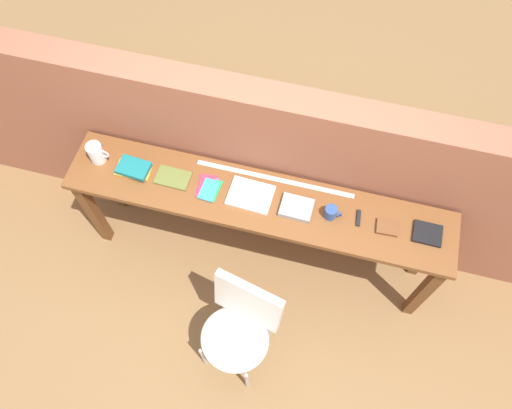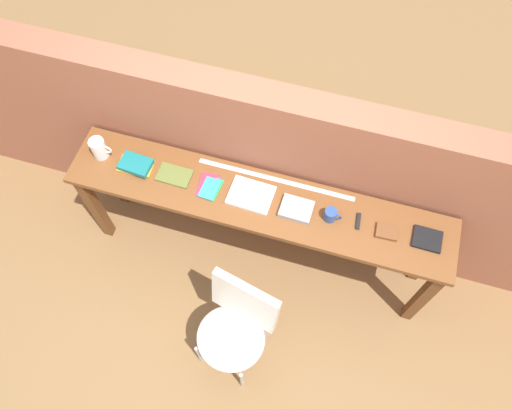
% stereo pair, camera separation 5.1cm
% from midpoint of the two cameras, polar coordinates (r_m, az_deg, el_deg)
% --- Properties ---
extents(ground_plane, '(40.00, 40.00, 0.00)m').
position_cam_midpoint_polar(ground_plane, '(3.84, -1.33, -9.51)').
color(ground_plane, olive).
extents(brick_wall_back, '(6.00, 0.20, 1.49)m').
position_cam_midpoint_polar(brick_wall_back, '(3.42, 1.20, 4.38)').
color(brick_wall_back, '#9E5B42').
rests_on(brick_wall_back, ground).
extents(sideboard, '(2.50, 0.44, 0.88)m').
position_cam_midpoint_polar(sideboard, '(3.27, -0.23, -0.56)').
color(sideboard, brown).
rests_on(sideboard, ground).
extents(chair_white_moulded, '(0.53, 0.54, 0.89)m').
position_cam_midpoint_polar(chair_white_moulded, '(3.22, -2.37, -13.75)').
color(chair_white_moulded, silver).
rests_on(chair_white_moulded, ground).
extents(pitcher_white, '(0.14, 0.10, 0.18)m').
position_cam_midpoint_polar(pitcher_white, '(3.40, -18.21, 5.62)').
color(pitcher_white, white).
rests_on(pitcher_white, sideboard).
extents(book_stack_leftmost, '(0.24, 0.15, 0.05)m').
position_cam_midpoint_polar(book_stack_leftmost, '(3.33, -14.22, 3.99)').
color(book_stack_leftmost, gold).
rests_on(book_stack_leftmost, sideboard).
extents(magazine_cycling, '(0.22, 0.15, 0.02)m').
position_cam_midpoint_polar(magazine_cycling, '(3.26, -9.91, 3.02)').
color(magazine_cycling, olive).
rests_on(magazine_cycling, sideboard).
extents(pamphlet_pile_colourful, '(0.16, 0.20, 0.01)m').
position_cam_midpoint_polar(pamphlet_pile_colourful, '(3.19, -5.95, 1.88)').
color(pamphlet_pile_colourful, purple).
rests_on(pamphlet_pile_colourful, sideboard).
extents(book_open_centre, '(0.29, 0.22, 0.02)m').
position_cam_midpoint_polar(book_open_centre, '(3.14, -1.09, 1.06)').
color(book_open_centre, white).
rests_on(book_open_centre, sideboard).
extents(book_grey_hardcover, '(0.20, 0.16, 0.04)m').
position_cam_midpoint_polar(book_grey_hardcover, '(3.10, 4.18, -0.38)').
color(book_grey_hardcover, '#9E9EA3').
rests_on(book_grey_hardcover, sideboard).
extents(mug, '(0.11, 0.08, 0.09)m').
position_cam_midpoint_polar(mug, '(3.08, 8.10, -0.92)').
color(mug, '#2D4C8C').
rests_on(mug, sideboard).
extents(multitool_folded, '(0.03, 0.11, 0.02)m').
position_cam_midpoint_polar(multitool_folded, '(3.13, 11.17, -1.53)').
color(multitool_folded, black).
rests_on(multitool_folded, sideboard).
extents(leather_journal_brown, '(0.13, 0.11, 0.02)m').
position_cam_midpoint_polar(leather_journal_brown, '(3.14, 14.31, -2.57)').
color(leather_journal_brown, brown).
rests_on(leather_journal_brown, sideboard).
extents(book_repair_rightmost, '(0.17, 0.15, 0.02)m').
position_cam_midpoint_polar(book_repair_rightmost, '(3.19, 18.58, -3.18)').
color(book_repair_rightmost, black).
rests_on(book_repair_rightmost, sideboard).
extents(ruler_metal_back_edge, '(1.04, 0.03, 0.00)m').
position_cam_midpoint_polar(ruler_metal_back_edge, '(3.21, 1.67, 2.94)').
color(ruler_metal_back_edge, silver).
rests_on(ruler_metal_back_edge, sideboard).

